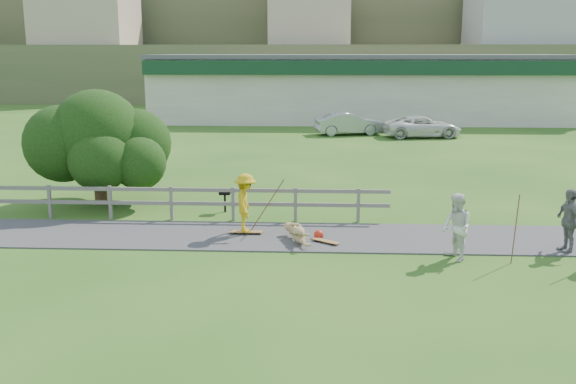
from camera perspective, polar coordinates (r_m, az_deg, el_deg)
name	(u,v)px	position (r m, az deg, el deg)	size (l,w,h in m)	color
ground	(291,253)	(17.41, 0.25, -5.42)	(260.00, 260.00, 0.00)	#234E16
path	(293,236)	(18.84, 0.46, -3.97)	(34.00, 3.00, 0.04)	#3B3B3D
fence	(152,198)	(21.08, -11.97, -0.50)	(15.05, 0.10, 1.10)	#635F57
strip_mall	(361,87)	(51.68, 6.53, 9.25)	(32.50, 10.75, 5.10)	#B9B1A2
skater_rider	(246,206)	(18.87, -3.79, -1.29)	(1.13, 0.65, 1.75)	gold
skater_fallen	(298,233)	(18.22, 0.86, -3.65)	(1.60, 0.38, 0.58)	tan
spectator_a	(456,227)	(17.15, 14.75, -3.05)	(0.86, 0.67, 1.76)	silver
spectator_b	(569,221)	(18.80, 23.68, -2.36)	(1.03, 0.43, 1.76)	slate
car_silver	(349,124)	(42.20, 5.44, 6.06)	(1.53, 4.40, 1.45)	#9D9FA4
car_white	(422,127)	(41.62, 11.85, 5.70)	(2.24, 4.86, 1.35)	silver
tree	(99,158)	(23.54, -16.48, 2.89)	(5.12, 5.12, 3.30)	black
bbq	(225,200)	(21.77, -5.63, -0.75)	(0.37, 0.28, 0.80)	black
longboard_rider	(246,233)	(19.08, -3.75, -3.68)	(0.97, 0.24, 0.11)	olive
longboard_fallen	(326,243)	(18.19, 3.37, -4.51)	(0.85, 0.21, 0.09)	olive
helmet	(319,235)	(18.59, 2.75, -3.81)	(0.29, 0.29, 0.29)	red
pole_rider	(267,201)	(19.18, -1.87, -0.78)	(0.03, 0.03, 1.92)	brown
pole_spec_left	(515,229)	(17.29, 19.55, -3.15)	(0.03, 0.03, 1.82)	brown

